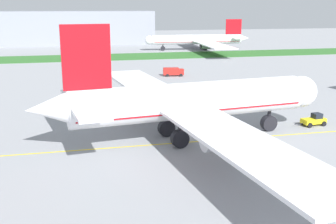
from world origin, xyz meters
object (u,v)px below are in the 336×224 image
airliner_foreground (188,102)px  pushback_tug (314,120)px  service_truck_fuel_bowser (173,71)px  ground_crew_wingwalker_port (261,153)px  parked_airliner_far_centre (199,40)px

airliner_foreground → pushback_tug: bearing=6.9°
airliner_foreground → service_truck_fuel_bowser: size_ratio=11.59×
ground_crew_wingwalker_port → service_truck_fuel_bowser: bearing=85.9°
service_truck_fuel_bowser → ground_crew_wingwalker_port: bearing=-94.1°
ground_crew_wingwalker_port → parked_airliner_far_centre: size_ratio=0.02×
parked_airliner_far_centre → ground_crew_wingwalker_port: bearing=-103.8°
pushback_tug → service_truck_fuel_bowser: bearing=101.1°
ground_crew_wingwalker_port → service_truck_fuel_bowser: 72.64m
service_truck_fuel_bowser → pushback_tug: bearing=-78.9°
pushback_tug → parked_airliner_far_centre: (18.85, 131.34, 3.94)m
pushback_tug → ground_crew_wingwalker_port: pushback_tug is taller
service_truck_fuel_bowser → airliner_foreground: bearing=-101.8°
parked_airliner_far_centre → service_truck_fuel_bowser: bearing=-112.7°
ground_crew_wingwalker_port → service_truck_fuel_bowser: service_truck_fuel_bowser is taller
pushback_tug → service_truck_fuel_bowser: size_ratio=0.96×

